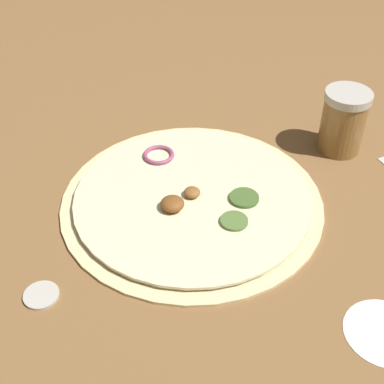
# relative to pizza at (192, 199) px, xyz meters

# --- Properties ---
(ground_plane) EXTENTS (3.00, 3.00, 0.00)m
(ground_plane) POSITION_rel_pizza_xyz_m (0.00, 0.00, -0.01)
(ground_plane) COLOR brown
(pizza) EXTENTS (0.35, 0.35, 0.03)m
(pizza) POSITION_rel_pizza_xyz_m (0.00, 0.00, 0.00)
(pizza) COLOR beige
(pizza) RESTS_ON ground_plane
(spice_jar) EXTENTS (0.07, 0.07, 0.10)m
(spice_jar) POSITION_rel_pizza_xyz_m (-0.17, 0.18, 0.04)
(spice_jar) COLOR olive
(spice_jar) RESTS_ON ground_plane
(loose_cap) EXTENTS (0.04, 0.04, 0.01)m
(loose_cap) POSITION_rel_pizza_xyz_m (0.19, -0.12, -0.00)
(loose_cap) COLOR beige
(loose_cap) RESTS_ON ground_plane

